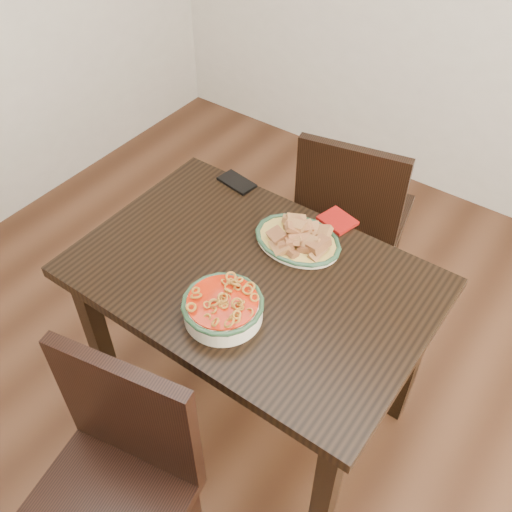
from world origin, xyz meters
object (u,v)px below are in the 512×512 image
Objects in this scene: dining_table at (252,296)px; noodle_bowl at (223,306)px; smartphone at (237,182)px; chair_far at (351,214)px; chair_near at (116,476)px; fish_plate at (298,233)px.

dining_table is 4.64× the size of noodle_bowl.
noodle_bowl is 1.71× the size of smartphone.
dining_table is at bearing -38.10° from smartphone.
dining_table is 1.25× the size of chair_far.
chair_near reaches higher than dining_table.
chair_near is at bearing -89.21° from dining_table.
chair_near reaches higher than smartphone.
chair_far is 3.73× the size of noodle_bowl.
chair_near is at bearing -63.09° from smartphone.
chair_near reaches higher than fish_plate.
noodle_bowl reaches higher than smartphone.
chair_near is at bearing -92.91° from noodle_bowl.
smartphone is at bearing 97.09° from chair_near.
fish_plate is 0.38m from smartphone.
chair_far is at bearing 95.32° from fish_plate.
fish_plate is (0.04, 0.20, 0.15)m from dining_table.
fish_plate is (0.05, -0.51, 0.30)m from chair_far.
noodle_bowl is 0.63m from smartphone.
chair_far and chair_near have the same top height.
chair_near is 3.07× the size of fish_plate.
fish_plate is at bearing 89.11° from noodle_bowl.
chair_near is (0.02, -1.36, 0.00)m from chair_far.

